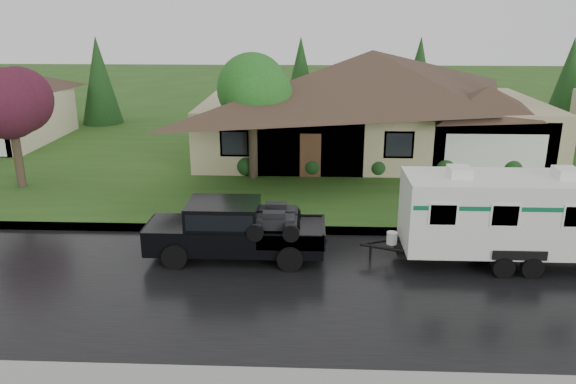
# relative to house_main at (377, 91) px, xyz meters

# --- Properties ---
(ground) EXTENTS (140.00, 140.00, 0.00)m
(ground) POSITION_rel_house_main_xyz_m (-2.29, -13.84, -3.59)
(ground) COLOR #274E18
(ground) RESTS_ON ground
(road) EXTENTS (140.00, 8.00, 0.01)m
(road) POSITION_rel_house_main_xyz_m (-2.29, -15.84, -3.59)
(road) COLOR black
(road) RESTS_ON ground
(curb) EXTENTS (140.00, 0.50, 0.15)m
(curb) POSITION_rel_house_main_xyz_m (-2.29, -11.59, -3.52)
(curb) COLOR gray
(curb) RESTS_ON ground
(lawn) EXTENTS (140.00, 26.00, 0.15)m
(lawn) POSITION_rel_house_main_xyz_m (-2.29, 1.16, -3.52)
(lawn) COLOR #274E18
(lawn) RESTS_ON ground
(house_main) EXTENTS (19.44, 10.80, 6.90)m
(house_main) POSITION_rel_house_main_xyz_m (0.00, 0.00, 0.00)
(house_main) COLOR tan
(house_main) RESTS_ON lawn
(tree_left_green) EXTENTS (3.35, 3.35, 5.55)m
(tree_left_green) POSITION_rel_house_main_xyz_m (-6.24, -5.09, 0.41)
(tree_left_green) COLOR #382B1E
(tree_left_green) RESTS_ON lawn
(tree_red) EXTENTS (3.25, 3.25, 5.37)m
(tree_red) POSITION_rel_house_main_xyz_m (-16.56, -6.97, 0.28)
(tree_red) COLOR #382B1E
(tree_red) RESTS_ON lawn
(shrub_row) EXTENTS (13.60, 1.00, 1.00)m
(shrub_row) POSITION_rel_house_main_xyz_m (-0.29, -4.54, -2.94)
(shrub_row) COLOR #143814
(shrub_row) RESTS_ON lawn
(pickup_truck) EXTENTS (5.69, 2.16, 1.90)m
(pickup_truck) POSITION_rel_house_main_xyz_m (-6.01, -13.86, -2.57)
(pickup_truck) COLOR black
(pickup_truck) RESTS_ON ground
(travel_trailer) EXTENTS (7.02, 2.47, 3.15)m
(travel_trailer) POSITION_rel_house_main_xyz_m (2.80, -13.86, -1.92)
(travel_trailer) COLOR silver
(travel_trailer) RESTS_ON ground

